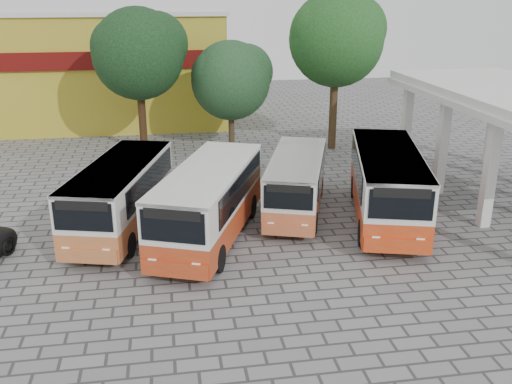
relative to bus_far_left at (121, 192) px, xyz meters
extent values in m
plane|color=slate|center=(7.51, -3.94, -1.67)|extent=(90.00, 90.00, 0.00)
cube|color=silver|center=(15.36, 6.56, 0.83)|extent=(0.45, 0.45, 5.00)
cube|color=silver|center=(20.66, 6.56, 0.83)|extent=(0.45, 0.45, 5.00)
cube|color=#A99822|center=(-3.49, 22.06, 2.33)|extent=(20.00, 10.00, 8.00)
cube|color=#590C0A|center=(-3.49, 16.96, 3.53)|extent=(20.00, 0.20, 1.20)
cube|color=silver|center=(-3.49, 22.06, 6.48)|extent=(20.40, 10.40, 0.30)
cube|color=#B76231|center=(0.00, 0.01, -0.77)|extent=(4.39, 8.32, 1.05)
cube|color=silver|center=(0.00, 0.01, 0.48)|extent=(4.39, 8.32, 1.46)
cube|color=silver|center=(0.00, 0.01, 1.16)|extent=(4.43, 8.33, 0.12)
cube|color=black|center=(-1.22, 0.01, 0.50)|extent=(1.76, 6.36, 1.05)
cube|color=black|center=(1.22, 0.01, 0.50)|extent=(1.76, 6.36, 1.05)
cube|color=black|center=(0.00, -3.99, 0.50)|extent=(2.08, 0.61, 1.05)
cube|color=black|center=(0.00, -3.99, 0.92)|extent=(1.84, 0.55, 0.34)
cylinder|color=black|center=(-1.08, -2.58, -1.17)|extent=(0.28, 1.00, 1.00)
cylinder|color=black|center=(1.08, -2.58, -1.17)|extent=(0.28, 1.00, 1.00)
cylinder|color=black|center=(-1.08, 2.60, -1.17)|extent=(0.28, 1.00, 1.00)
cylinder|color=black|center=(1.08, 2.60, -1.17)|extent=(0.28, 1.00, 1.00)
cube|color=#A93513|center=(3.56, -1.60, -0.73)|extent=(5.36, 8.66, 1.09)
cube|color=silver|center=(3.56, -1.60, 0.58)|extent=(5.36, 8.66, 1.53)
cube|color=silver|center=(3.56, -1.60, 1.28)|extent=(5.40, 8.68, 0.12)
cube|color=black|center=(2.29, -1.60, 0.60)|extent=(2.55, 6.42, 1.09)
cube|color=black|center=(4.83, -1.60, 0.60)|extent=(2.55, 6.42, 1.09)
cube|color=black|center=(3.56, -5.78, 0.60)|extent=(2.10, 0.86, 1.09)
cube|color=black|center=(3.56, -5.78, 1.03)|extent=(1.86, 0.78, 0.35)
cylinder|color=black|center=(2.43, -4.30, -1.15)|extent=(0.29, 1.04, 1.04)
cylinder|color=black|center=(4.68, -4.30, -1.15)|extent=(0.29, 1.04, 1.04)
cylinder|color=black|center=(2.43, 1.11, -1.15)|extent=(0.29, 1.04, 1.04)
cylinder|color=black|center=(4.68, 1.11, -1.15)|extent=(0.29, 1.04, 1.04)
cube|color=#BA5B32|center=(7.74, 0.87, -0.85)|extent=(4.35, 7.56, 0.95)
cube|color=silver|center=(7.74, 0.87, 0.29)|extent=(4.35, 7.56, 1.33)
cube|color=silver|center=(7.74, 0.87, 0.90)|extent=(4.39, 7.57, 0.11)
cube|color=black|center=(6.63, 0.87, 0.30)|extent=(1.93, 5.69, 0.95)
cube|color=black|center=(8.85, 0.87, 0.30)|extent=(1.93, 5.69, 0.95)
cube|color=black|center=(7.74, -2.78, 0.30)|extent=(1.86, 0.66, 0.95)
cube|color=black|center=(7.74, -2.78, 0.68)|extent=(1.65, 0.60, 0.31)
cylinder|color=black|center=(6.76, -1.49, -1.22)|extent=(0.25, 0.91, 0.91)
cylinder|color=black|center=(8.72, -1.49, -1.22)|extent=(0.25, 0.91, 0.91)
cylinder|color=black|center=(6.76, 3.22, -1.22)|extent=(0.25, 0.91, 0.91)
cylinder|color=black|center=(8.72, 3.22, -1.22)|extent=(0.25, 0.91, 0.91)
cube|color=#C13911|center=(11.38, -0.78, -0.70)|extent=(4.77, 8.98, 1.13)
cube|color=silver|center=(11.38, -0.78, 0.66)|extent=(4.77, 8.98, 1.58)
cube|color=silver|center=(11.38, -0.78, 1.38)|extent=(4.82, 8.99, 0.13)
cube|color=black|center=(10.07, -0.78, 0.67)|extent=(1.93, 6.85, 1.13)
cube|color=black|center=(12.69, -0.78, 0.67)|extent=(1.93, 6.85, 1.13)
cube|color=black|center=(11.38, -5.10, 0.67)|extent=(2.24, 0.66, 1.13)
cube|color=black|center=(11.38, -5.10, 1.12)|extent=(1.99, 0.60, 0.37)
cylinder|color=black|center=(10.22, -3.58, -1.13)|extent=(0.30, 1.08, 1.08)
cylinder|color=black|center=(12.54, -3.58, -1.13)|extent=(0.30, 1.08, 1.08)
cylinder|color=black|center=(10.22, 2.01, -1.13)|extent=(0.30, 1.08, 1.08)
cylinder|color=black|center=(12.54, 2.01, -1.13)|extent=(0.30, 1.08, 1.08)
cylinder|color=#3C2613|center=(0.64, 11.96, 0.46)|extent=(0.47, 0.47, 4.26)
sphere|color=black|center=(0.64, 11.96, 4.45)|extent=(5.42, 5.42, 5.42)
sphere|color=black|center=(1.72, 12.26, 4.99)|extent=(3.79, 3.79, 3.79)
sphere|color=black|center=(-0.31, 11.76, 4.85)|extent=(3.52, 3.52, 3.52)
cylinder|color=#463621|center=(6.16, 12.36, -0.07)|extent=(0.38, 0.38, 3.20)
sphere|color=#163B1A|center=(6.16, 12.36, 2.70)|extent=(4.91, 4.91, 4.91)
sphere|color=#163B1A|center=(7.15, 12.66, 3.19)|extent=(3.44, 3.44, 3.44)
sphere|color=#163B1A|center=(5.30, 12.16, 3.07)|extent=(3.19, 3.19, 3.19)
cylinder|color=#4B371F|center=(12.56, 11.44, 0.69)|extent=(0.49, 0.49, 4.72)
sphere|color=#154413|center=(12.56, 11.44, 5.17)|extent=(5.79, 5.79, 5.79)
sphere|color=#154413|center=(13.72, 11.74, 5.75)|extent=(4.05, 4.05, 4.05)
sphere|color=#154413|center=(11.55, 11.24, 5.61)|extent=(3.76, 3.76, 3.76)
camera|label=1|loc=(1.96, -23.06, 7.98)|focal=40.00mm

